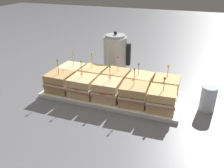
# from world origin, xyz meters

# --- Properties ---
(ground_plane) EXTENTS (6.00, 6.00, 0.00)m
(ground_plane) POSITION_xyz_m (0.00, 0.00, 0.00)
(ground_plane) COLOR slate
(serving_platter) EXTENTS (0.67, 0.27, 0.02)m
(serving_platter) POSITION_xyz_m (0.00, 0.00, 0.01)
(serving_platter) COLOR white
(serving_platter) RESTS_ON ground_plane
(sandwich_front_far_left) EXTENTS (0.12, 0.12, 0.17)m
(sandwich_front_far_left) POSITION_xyz_m (-0.25, -0.06, 0.06)
(sandwich_front_far_left) COLOR tan
(sandwich_front_far_left) RESTS_ON serving_platter
(sandwich_front_left) EXTENTS (0.12, 0.12, 0.17)m
(sandwich_front_left) POSITION_xyz_m (-0.12, -0.07, 0.06)
(sandwich_front_left) COLOR #DBB77A
(sandwich_front_left) RESTS_ON serving_platter
(sandwich_front_center) EXTENTS (0.12, 0.12, 0.16)m
(sandwich_front_center) POSITION_xyz_m (-0.00, -0.06, 0.06)
(sandwich_front_center) COLOR #DBB77A
(sandwich_front_center) RESTS_ON serving_platter
(sandwich_front_right) EXTENTS (0.13, 0.13, 0.17)m
(sandwich_front_right) POSITION_xyz_m (0.13, -0.06, 0.06)
(sandwich_front_right) COLOR tan
(sandwich_front_right) RESTS_ON serving_platter
(sandwich_front_far_right) EXTENTS (0.13, 0.13, 0.15)m
(sandwich_front_far_right) POSITION_xyz_m (0.25, -0.07, 0.06)
(sandwich_front_far_right) COLOR tan
(sandwich_front_far_right) RESTS_ON serving_platter
(sandwich_back_far_left) EXTENTS (0.12, 0.12, 0.17)m
(sandwich_back_far_left) POSITION_xyz_m (-0.25, 0.06, 0.06)
(sandwich_back_far_left) COLOR beige
(sandwich_back_far_left) RESTS_ON serving_platter
(sandwich_back_left) EXTENTS (0.12, 0.12, 0.17)m
(sandwich_back_left) POSITION_xyz_m (-0.12, 0.06, 0.06)
(sandwich_back_left) COLOR tan
(sandwich_back_left) RESTS_ON serving_platter
(sandwich_back_center) EXTENTS (0.12, 0.13, 0.17)m
(sandwich_back_center) POSITION_xyz_m (-0.00, 0.06, 0.06)
(sandwich_back_center) COLOR tan
(sandwich_back_center) RESTS_ON serving_platter
(sandwich_back_right) EXTENTS (0.13, 0.13, 0.15)m
(sandwich_back_right) POSITION_xyz_m (0.12, 0.06, 0.06)
(sandwich_back_right) COLOR #DBB77A
(sandwich_back_right) RESTS_ON serving_platter
(sandwich_back_far_right) EXTENTS (0.12, 0.12, 0.15)m
(sandwich_back_far_right) POSITION_xyz_m (0.25, 0.06, 0.06)
(sandwich_back_far_right) COLOR tan
(sandwich_back_far_right) RESTS_ON serving_platter
(kettle_steel) EXTENTS (0.16, 0.14, 0.25)m
(kettle_steel) POSITION_xyz_m (-0.09, 0.30, 0.11)
(kettle_steel) COLOR #B7BABF
(kettle_steel) RESTS_ON ground_plane
(drinking_glass) EXTENTS (0.07, 0.07, 0.11)m
(drinking_glass) POSITION_xyz_m (0.44, 0.03, 0.06)
(drinking_glass) COLOR silver
(drinking_glass) RESTS_ON ground_plane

